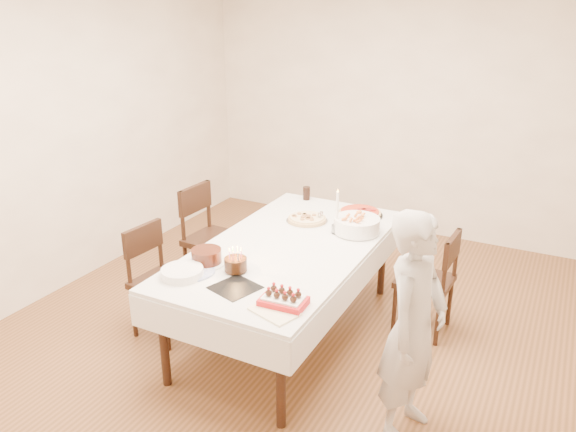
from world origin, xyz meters
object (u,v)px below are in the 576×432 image
at_px(pizza_white, 307,219).
at_px(cola_glass, 307,193).
at_px(pasta_bowl, 357,225).
at_px(layer_cake, 207,256).
at_px(pizza_pepperoni, 360,213).
at_px(strawberry_box, 283,300).
at_px(dining_table, 288,290).
at_px(person, 414,328).
at_px(chair_right_savory, 425,281).
at_px(taper_candle, 337,211).
at_px(chair_left_savory, 215,240).
at_px(chair_left_dessert, 164,283).
at_px(birthday_cake, 236,260).

distance_m(pizza_white, cola_glass, 0.55).
bearing_deg(pasta_bowl, cola_glass, 142.72).
xyz_separation_m(cola_glass, layer_cake, (-0.03, -1.51, -0.01)).
height_order(pizza_pepperoni, strawberry_box, strawberry_box).
bearing_deg(layer_cake, strawberry_box, -19.37).
relative_size(dining_table, person, 1.51).
height_order(dining_table, chair_right_savory, chair_right_savory).
distance_m(pizza_pepperoni, strawberry_box, 1.62).
bearing_deg(taper_candle, strawberry_box, -82.68).
bearing_deg(chair_left_savory, strawberry_box, 141.20).
xyz_separation_m(chair_right_savory, chair_left_savory, (-1.82, -0.18, 0.05)).
height_order(chair_left_savory, chair_left_dessert, chair_left_savory).
xyz_separation_m(taper_candle, birthday_cake, (-0.34, -0.92, -0.09)).
bearing_deg(chair_right_savory, pizza_white, -174.89).
relative_size(layer_cake, strawberry_box, 0.96).
height_order(chair_left_dessert, person, person).
height_order(pasta_bowl, strawberry_box, pasta_bowl).
relative_size(chair_left_savory, birthday_cake, 6.26).
bearing_deg(pizza_white, chair_right_savory, 2.50).
bearing_deg(pizza_pepperoni, pasta_bowl, -73.06).
bearing_deg(taper_candle, layer_cake, -122.67).
height_order(taper_candle, layer_cake, taper_candle).
bearing_deg(chair_left_dessert, layer_cake, 173.94).
distance_m(cola_glass, strawberry_box, 1.90).
xyz_separation_m(dining_table, chair_right_savory, (0.91, 0.54, 0.05)).
bearing_deg(person, chair_left_dessert, 93.89).
relative_size(chair_left_dessert, pasta_bowl, 2.45).
bearing_deg(birthday_cake, chair_right_savory, 46.49).
relative_size(dining_table, strawberry_box, 7.83).
xyz_separation_m(layer_cake, birthday_cake, (0.24, -0.01, 0.03)).
xyz_separation_m(layer_cake, strawberry_box, (0.73, -0.26, -0.02)).
distance_m(pizza_white, birthday_cake, 1.04).
xyz_separation_m(person, birthday_cake, (-1.23, 0.06, 0.13)).
height_order(dining_table, layer_cake, layer_cake).
relative_size(chair_left_dessert, person, 0.62).
xyz_separation_m(dining_table, layer_cake, (-0.36, -0.53, 0.43)).
bearing_deg(chair_right_savory, layer_cake, -137.32).
relative_size(chair_right_savory, taper_candle, 2.33).
distance_m(layer_cake, birthday_cake, 0.25).
relative_size(chair_left_savory, taper_candle, 2.61).
bearing_deg(dining_table, chair_left_savory, 158.61).
bearing_deg(pasta_bowl, chair_right_savory, 7.72).
bearing_deg(dining_table, strawberry_box, -64.36).
distance_m(chair_right_savory, birthday_cake, 1.54).
height_order(chair_right_savory, person, person).
distance_m(chair_right_savory, chair_left_dessert, 2.00).
distance_m(taper_candle, birthday_cake, 0.99).
relative_size(person, layer_cake, 5.37).
relative_size(chair_left_dessert, cola_glass, 7.28).
height_order(pizza_white, layer_cake, layer_cake).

